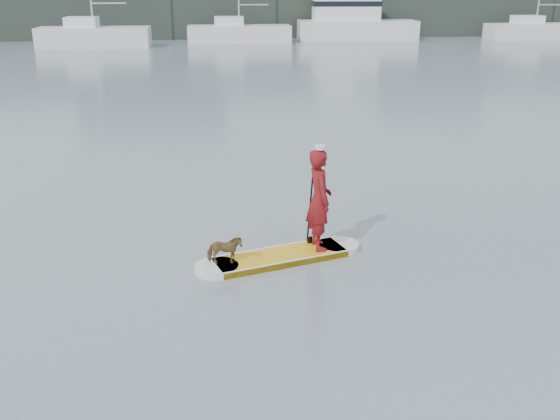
{
  "coord_description": "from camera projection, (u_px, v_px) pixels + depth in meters",
  "views": [
    {
      "loc": [
        -5.24,
        -8.0,
        4.95
      ],
      "look_at": [
        -3.92,
        2.63,
        1.0
      ],
      "focal_mm": 40.0,
      "sensor_mm": 36.0,
      "label": 1
    }
  ],
  "objects": [
    {
      "name": "shore_mass",
      "position": [
        255.0,
        3.0,
        58.08
      ],
      "size": [
        90.0,
        6.0,
        6.0
      ],
      "primitive_type": "cube",
      "color": "black",
      "rests_on": "ground"
    },
    {
      "name": "dog",
      "position": [
        225.0,
        250.0,
        11.21
      ],
      "size": [
        0.63,
        0.29,
        0.53
      ],
      "primitive_type": "imported",
      "rotation": [
        0.0,
        0.0,
        1.58
      ],
      "color": "brown",
      "rests_on": "paddleboard"
    },
    {
      "name": "motor_yacht_a",
      "position": [
        352.0,
        20.0,
        54.35
      ],
      "size": [
        10.52,
        3.88,
        6.2
      ],
      "rotation": [
        0.0,
        0.0,
        -0.07
      ],
      "color": "silver",
      "rests_on": "ground"
    },
    {
      "name": "paddleboard",
      "position": [
        280.0,
        257.0,
        11.73
      ],
      "size": [
        3.2,
        1.51,
        0.12
      ],
      "rotation": [
        0.0,
        0.0,
        0.29
      ],
      "color": "gold",
      "rests_on": "ground"
    },
    {
      "name": "sailboat_d",
      "position": [
        238.0,
        32.0,
        52.37
      ],
      "size": [
        8.66,
        2.86,
        12.67
      ],
      "rotation": [
        0.0,
        0.0,
        -0.02
      ],
      "color": "silver",
      "rests_on": "ground"
    },
    {
      "name": "ground",
      "position": [
        548.0,
        317.0,
        9.76
      ],
      "size": [
        140.0,
        140.0,
        0.0
      ],
      "primitive_type": "plane",
      "color": "slate",
      "rests_on": "ground"
    },
    {
      "name": "paddler",
      "position": [
        319.0,
        199.0,
        11.68
      ],
      "size": [
        0.53,
        0.75,
        1.94
      ],
      "primitive_type": "imported",
      "rotation": [
        0.0,
        0.0,
        1.67
      ],
      "color": "maroon",
      "rests_on": "paddleboard"
    },
    {
      "name": "paddle",
      "position": [
        310.0,
        211.0,
        11.96
      ],
      "size": [
        0.12,
        0.3,
        2.0
      ],
      "rotation": [
        0.0,
        0.0,
        0.29
      ],
      "color": "black",
      "rests_on": "ground"
    },
    {
      "name": "white_cap",
      "position": [
        320.0,
        147.0,
        11.33
      ],
      "size": [
        0.22,
        0.22,
        0.07
      ],
      "primitive_type": "cylinder",
      "color": "silver",
      "rests_on": "paddler"
    },
    {
      "name": "sailboat_f",
      "position": [
        534.0,
        29.0,
        55.48
      ],
      "size": [
        8.73,
        2.74,
        12.99
      ],
      "rotation": [
        0.0,
        0.0,
        0.02
      ],
      "color": "silver",
      "rests_on": "ground"
    },
    {
      "name": "sailboat_c",
      "position": [
        93.0,
        35.0,
        48.9
      ],
      "size": [
        8.68,
        3.11,
        12.35
      ],
      "rotation": [
        0.0,
        0.0,
        -0.03
      ],
      "color": "silver",
      "rests_on": "ground"
    }
  ]
}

